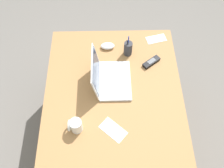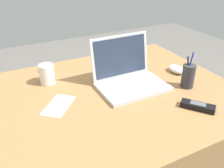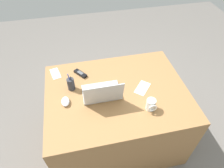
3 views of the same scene
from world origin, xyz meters
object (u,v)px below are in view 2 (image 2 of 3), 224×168
(computer_mouse, at_px, (176,69))
(coffee_mug_white, at_px, (47,74))
(laptop, at_px, (129,77))
(pen_holder, at_px, (188,76))
(cordless_phone, at_px, (198,106))

(computer_mouse, relative_size, coffee_mug_white, 1.05)
(laptop, distance_m, pen_holder, 0.28)
(laptop, distance_m, coffee_mug_white, 0.41)
(laptop, distance_m, computer_mouse, 0.31)
(computer_mouse, xyz_separation_m, cordless_phone, (-0.15, -0.32, -0.01))
(computer_mouse, height_order, cordless_phone, computer_mouse)
(coffee_mug_white, bearing_deg, cordless_phone, -45.99)
(coffee_mug_white, height_order, cordless_phone, coffee_mug_white)
(laptop, xyz_separation_m, coffee_mug_white, (-0.35, 0.21, 0.00))
(pen_holder, bearing_deg, coffee_mug_white, 149.36)
(laptop, bearing_deg, computer_mouse, 1.10)
(laptop, bearing_deg, coffee_mug_white, 149.15)
(computer_mouse, relative_size, cordless_phone, 0.76)
(laptop, relative_size, cordless_phone, 2.33)
(laptop, xyz_separation_m, cordless_phone, (0.15, -0.31, -0.03))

